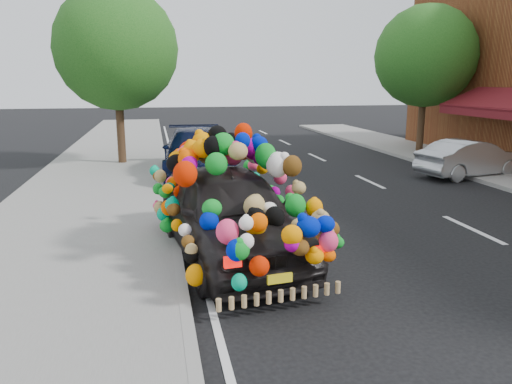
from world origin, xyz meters
TOP-DOWN VIEW (x-y plane):
  - ground at (0.00, 0.00)m, footprint 100.00×100.00m
  - sidewalk at (-4.30, 0.00)m, footprint 4.00×60.00m
  - kerb at (-2.35, 0.00)m, footprint 0.15×60.00m
  - lane_markings at (3.60, 0.00)m, footprint 6.00×50.00m
  - tree_near_sidewalk at (-3.80, 9.50)m, footprint 4.20×4.20m
  - tree_far_b at (8.00, 10.00)m, footprint 4.00×4.00m
  - plush_art_car at (-1.46, -0.57)m, footprint 2.79×4.98m
  - navy_sedan at (-1.37, 6.82)m, footprint 2.31×5.20m
  - silver_hatchback at (7.00, 5.12)m, footprint 3.72×1.96m

SIDE VIEW (x-z plane):
  - ground at x=0.00m, z-range 0.00..0.00m
  - lane_markings at x=3.60m, z-range 0.00..0.01m
  - sidewalk at x=-4.30m, z-range 0.00..0.12m
  - kerb at x=-2.35m, z-range 0.00..0.13m
  - silver_hatchback at x=7.00m, z-range 0.00..1.17m
  - navy_sedan at x=-1.37m, z-range 0.00..1.48m
  - plush_art_car at x=-1.46m, z-range 0.03..2.22m
  - tree_far_b at x=8.00m, z-range 0.94..6.84m
  - tree_near_sidewalk at x=-3.80m, z-range 0.96..7.09m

